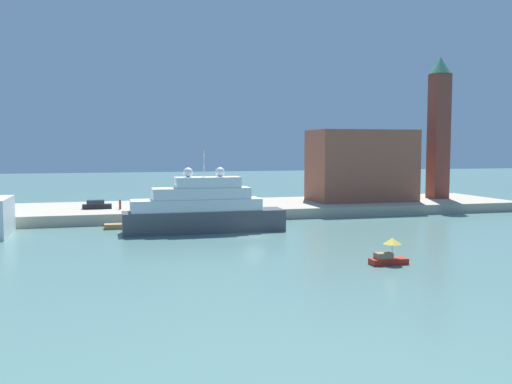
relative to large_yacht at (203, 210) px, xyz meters
The scene contains 10 objects.
ground 9.02m from the large_yacht, 47.57° to the right, with size 400.00×400.00×0.00m, color slate.
quay_dock 21.33m from the large_yacht, 74.33° to the left, with size 110.00×21.40×1.67m, color #ADA38E.
large_yacht is the anchor object (origin of this frame).
small_motorboat 30.00m from the large_yacht, 61.39° to the right, with size 3.77×1.79×2.65m.
work_barge 12.37m from the large_yacht, 149.73° to the left, with size 5.45×1.97×0.70m, color olive.
harbor_building 39.56m from the large_yacht, 31.54° to the left, with size 18.77×10.52×13.17m, color #93513D.
bell_tower 56.02m from the large_yacht, 22.94° to the left, with size 4.23×4.23×27.39m.
parked_car 23.29m from the large_yacht, 128.18° to the left, with size 4.60×1.73×1.41m.
person_figure 19.78m from the large_yacht, 122.78° to the left, with size 0.36×0.36×1.69m.
mooring_bollard 13.28m from the large_yacht, 57.64° to the left, with size 0.55×0.55×0.81m, color black.
Camera 1 is at (-18.20, -69.87, 11.57)m, focal length 39.43 mm.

